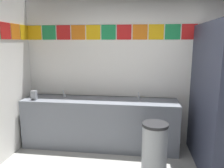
% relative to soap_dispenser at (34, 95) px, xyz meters
% --- Properties ---
extents(wall_back, '(4.35, 0.09, 2.69)m').
position_rel_soap_dispenser_xyz_m(wall_back, '(1.91, 0.48, 0.41)').
color(wall_back, white).
rests_on(wall_back, ground_plane).
extents(vanity_counter, '(2.66, 0.56, 0.85)m').
position_rel_soap_dispenser_xyz_m(vanity_counter, '(1.11, 0.16, -0.50)').
color(vanity_counter, slate).
rests_on(vanity_counter, ground_plane).
extents(faucet_left, '(0.04, 0.10, 0.14)m').
position_rel_soap_dispenser_xyz_m(faucet_left, '(0.44, 0.25, -0.03)').
color(faucet_left, silver).
rests_on(faucet_left, vanity_counter).
extents(faucet_right, '(0.04, 0.10, 0.14)m').
position_rel_soap_dispenser_xyz_m(faucet_right, '(1.77, 0.25, -0.03)').
color(faucet_right, silver).
rests_on(faucet_right, vanity_counter).
extents(soap_dispenser, '(0.09, 0.09, 0.16)m').
position_rel_soap_dispenser_xyz_m(soap_dispenser, '(0.00, 0.00, 0.00)').
color(soap_dispenser, gray).
rests_on(soap_dispenser, vanity_counter).
extents(stall_divider, '(0.92, 1.40, 2.10)m').
position_rel_soap_dispenser_xyz_m(stall_divider, '(2.84, -0.51, 0.11)').
color(stall_divider, '#33384C').
rests_on(stall_divider, ground_plane).
extents(trash_bin, '(0.36, 0.36, 0.73)m').
position_rel_soap_dispenser_xyz_m(trash_bin, '(2.02, -0.54, -0.57)').
color(trash_bin, '#999EA3').
rests_on(trash_bin, ground_plane).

